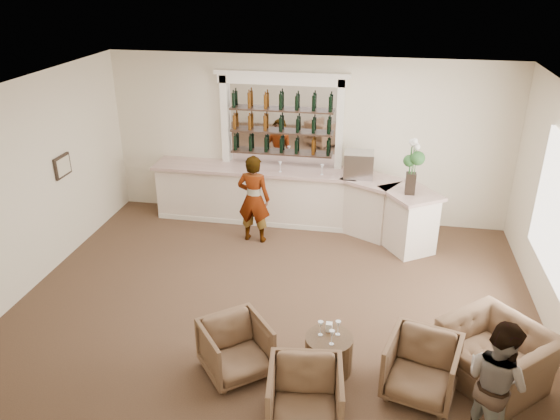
# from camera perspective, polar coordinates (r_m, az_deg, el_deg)

# --- Properties ---
(ground) EXTENTS (8.00, 8.00, 0.00)m
(ground) POSITION_cam_1_polar(r_m,az_deg,el_deg) (8.56, -0.72, -10.27)
(ground) COLOR brown
(ground) RESTS_ON ground
(room_shell) EXTENTS (8.04, 7.02, 3.32)m
(room_shell) POSITION_cam_1_polar(r_m,az_deg,el_deg) (8.12, 1.31, 6.23)
(room_shell) COLOR beige
(room_shell) RESTS_ON ground
(bar_counter) EXTENTS (5.72, 1.80, 1.14)m
(bar_counter) POSITION_cam_1_polar(r_m,az_deg,el_deg) (10.90, 1.49, 1.18)
(bar_counter) COLOR white
(bar_counter) RESTS_ON ground
(back_bar_alcove) EXTENTS (2.64, 0.25, 3.00)m
(back_bar_alcove) POSITION_cam_1_polar(r_m,az_deg,el_deg) (10.86, 0.15, 9.25)
(back_bar_alcove) COLOR white
(back_bar_alcove) RESTS_ON ground
(cocktail_table) EXTENTS (0.62, 0.62, 0.50)m
(cocktail_table) POSITION_cam_1_polar(r_m,az_deg,el_deg) (7.34, 5.09, -14.69)
(cocktail_table) COLOR #49341F
(cocktail_table) RESTS_ON ground
(sommelier) EXTENTS (0.65, 0.46, 1.71)m
(sommelier) POSITION_cam_1_polar(r_m,az_deg,el_deg) (10.19, -2.76, 1.16)
(sommelier) COLOR gray
(sommelier) RESTS_ON ground
(guest) EXTENTS (0.91, 0.95, 1.54)m
(guest) POSITION_cam_1_polar(r_m,az_deg,el_deg) (6.55, 21.66, -16.40)
(guest) COLOR gray
(guest) RESTS_ON ground
(armchair_left) EXTENTS (1.12, 1.13, 0.74)m
(armchair_left) POSITION_cam_1_polar(r_m,az_deg,el_deg) (7.22, -4.65, -14.22)
(armchair_left) COLOR brown
(armchair_left) RESTS_ON ground
(armchair_center) EXTENTS (0.93, 0.95, 0.78)m
(armchair_center) POSITION_cam_1_polar(r_m,az_deg,el_deg) (6.51, 2.63, -19.05)
(armchair_center) COLOR brown
(armchair_center) RESTS_ON ground
(armchair_right) EXTENTS (1.02, 1.03, 0.77)m
(armchair_right) POSITION_cam_1_polar(r_m,az_deg,el_deg) (7.10, 14.56, -15.66)
(armchair_right) COLOR brown
(armchair_right) RESTS_ON ground
(armchair_far) EXTENTS (1.59, 1.60, 0.78)m
(armchair_far) POSITION_cam_1_polar(r_m,az_deg,el_deg) (7.57, 21.68, -13.90)
(armchair_far) COLOR brown
(armchair_far) RESTS_ON ground
(espresso_machine) EXTENTS (0.57, 0.48, 0.49)m
(espresso_machine) POSITION_cam_1_polar(r_m,az_deg,el_deg) (10.49, 8.21, 4.73)
(espresso_machine) COLOR #B0B0B4
(espresso_machine) RESTS_ON bar_counter
(flower_vase) EXTENTS (0.27, 0.27, 1.02)m
(flower_vase) POSITION_cam_1_polar(r_m,az_deg,el_deg) (9.75, 13.69, 4.80)
(flower_vase) COLOR black
(flower_vase) RESTS_ON bar_counter
(wine_glass_bar_left) EXTENTS (0.07, 0.07, 0.21)m
(wine_glass_bar_left) POSITION_cam_1_polar(r_m,az_deg,el_deg) (10.55, 4.41, 4.24)
(wine_glass_bar_left) COLOR white
(wine_glass_bar_left) RESTS_ON bar_counter
(wine_glass_bar_right) EXTENTS (0.07, 0.07, 0.21)m
(wine_glass_bar_right) POSITION_cam_1_polar(r_m,az_deg,el_deg) (10.68, 0.02, 4.55)
(wine_glass_bar_right) COLOR white
(wine_glass_bar_right) RESTS_ON bar_counter
(wine_glass_tbl_a) EXTENTS (0.07, 0.07, 0.21)m
(wine_glass_tbl_a) POSITION_cam_1_polar(r_m,az_deg,el_deg) (7.16, 4.25, -12.24)
(wine_glass_tbl_a) COLOR white
(wine_glass_tbl_a) RESTS_ON cocktail_table
(wine_glass_tbl_b) EXTENTS (0.07, 0.07, 0.21)m
(wine_glass_tbl_b) POSITION_cam_1_polar(r_m,az_deg,el_deg) (7.18, 6.08, -12.16)
(wine_glass_tbl_b) COLOR white
(wine_glass_tbl_b) RESTS_ON cocktail_table
(wine_glass_tbl_c) EXTENTS (0.07, 0.07, 0.21)m
(wine_glass_tbl_c) POSITION_cam_1_polar(r_m,az_deg,el_deg) (7.02, 5.42, -13.12)
(wine_glass_tbl_c) COLOR white
(wine_glass_tbl_c) RESTS_ON cocktail_table
(napkin_holder) EXTENTS (0.08, 0.08, 0.12)m
(napkin_holder) POSITION_cam_1_polar(r_m,az_deg,el_deg) (7.26, 5.14, -12.08)
(napkin_holder) COLOR white
(napkin_holder) RESTS_ON cocktail_table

